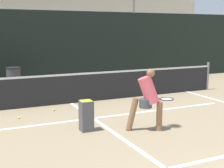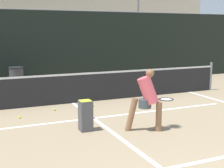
% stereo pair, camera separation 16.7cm
% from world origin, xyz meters
% --- Properties ---
extents(court_service_line, '(8.25, 0.10, 0.01)m').
position_xyz_m(court_service_line, '(0.00, 6.02, 0.00)').
color(court_service_line, white).
rests_on(court_service_line, ground).
extents(court_center_mark, '(0.10, 5.23, 0.01)m').
position_xyz_m(court_center_mark, '(0.00, 5.30, 0.00)').
color(court_center_mark, white).
rests_on(court_center_mark, ground).
extents(net, '(11.09, 0.09, 1.07)m').
position_xyz_m(net, '(0.00, 7.91, 0.51)').
color(net, slate).
rests_on(net, ground).
extents(fence_back, '(24.00, 0.06, 3.10)m').
position_xyz_m(fence_back, '(0.00, 11.33, 1.54)').
color(fence_back, black).
rests_on(fence_back, ground).
extents(player_practicing, '(1.22, 0.50, 1.44)m').
position_xyz_m(player_practicing, '(0.78, 4.59, 0.77)').
color(player_practicing, '#8C6042').
rests_on(player_practicing, ground).
extents(tennis_ball_scattered_1, '(0.07, 0.07, 0.07)m').
position_xyz_m(tennis_ball_scattered_1, '(-1.77, 6.78, 0.03)').
color(tennis_ball_scattered_1, '#D1E033').
rests_on(tennis_ball_scattered_1, ground).
extents(tennis_ball_scattered_4, '(0.07, 0.07, 0.07)m').
position_xyz_m(tennis_ball_scattered_4, '(-0.74, 7.20, 0.03)').
color(tennis_ball_scattered_4, '#D1E033').
rests_on(tennis_ball_scattered_4, ground).
extents(tennis_ball_scattered_6, '(0.07, 0.07, 0.07)m').
position_xyz_m(tennis_ball_scattered_6, '(0.44, 7.23, 0.03)').
color(tennis_ball_scattered_6, '#D1E033').
rests_on(tennis_ball_scattered_6, ground).
extents(ball_hopper, '(0.28, 0.28, 0.71)m').
position_xyz_m(ball_hopper, '(-0.51, 5.14, 0.37)').
color(ball_hopper, '#4C4C51').
rests_on(ball_hopper, ground).
extents(trash_bin, '(0.54, 0.54, 0.93)m').
position_xyz_m(trash_bin, '(-1.39, 10.51, 0.47)').
color(trash_bin, '#3F3F42').
rests_on(trash_bin, ground).
extents(building_far, '(36.00, 2.40, 5.16)m').
position_xyz_m(building_far, '(0.00, 25.38, 2.58)').
color(building_far, beige).
rests_on(building_far, ground).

